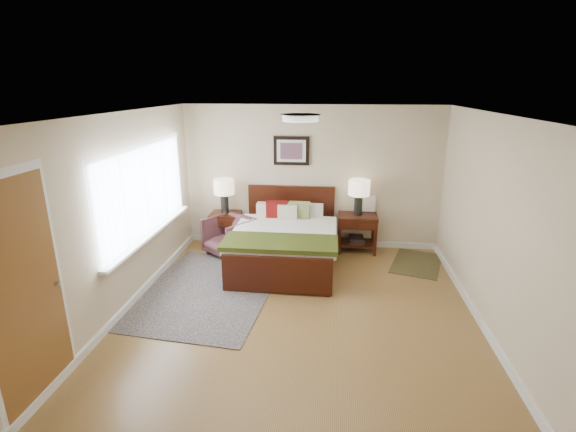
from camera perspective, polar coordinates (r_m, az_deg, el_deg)
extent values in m
plane|color=olive|center=(5.49, 1.47, -13.27)|extent=(5.00, 5.00, 0.00)
cube|color=beige|center=(7.38, 3.19, 5.27)|extent=(4.50, 0.04, 2.50)
cube|color=beige|center=(2.73, -3.00, -17.39)|extent=(4.50, 0.04, 2.50)
cube|color=beige|center=(5.61, -21.98, 0.05)|extent=(0.04, 5.00, 2.50)
cube|color=beige|center=(5.30, 26.63, -1.54)|extent=(0.04, 5.00, 2.50)
cube|color=white|center=(4.73, 1.71, 13.74)|extent=(4.50, 5.00, 0.02)
cube|color=silver|center=(6.16, -19.00, 3.32)|extent=(0.02, 2.72, 1.32)
cube|color=silver|center=(6.16, -18.87, 3.32)|extent=(0.01, 2.60, 1.20)
cube|color=silver|center=(6.32, -18.03, -2.23)|extent=(0.10, 2.72, 0.04)
cube|color=silver|center=(4.30, -32.37, -8.96)|extent=(0.01, 1.00, 2.18)
cube|color=brown|center=(4.31, -32.18, -9.46)|extent=(0.01, 0.90, 2.10)
cylinder|color=#999999|center=(4.59, -28.97, -8.07)|extent=(0.04, 0.04, 0.04)
cylinder|color=white|center=(4.73, 1.70, 13.26)|extent=(0.40, 0.40, 0.07)
cylinder|color=beige|center=(4.73, 1.71, 13.68)|extent=(0.44, 0.44, 0.01)
cube|color=#371208|center=(7.54, 0.44, 0.15)|extent=(1.54, 0.06, 1.08)
cube|color=#371208|center=(5.84, -1.54, -8.07)|extent=(1.54, 0.06, 0.54)
cube|color=#371208|center=(6.83, -6.54, -4.09)|extent=(0.06, 1.93, 0.17)
cube|color=#371208|center=(6.68, 5.86, -4.60)|extent=(0.06, 1.93, 0.17)
cube|color=silver|center=(6.67, -0.42, -3.36)|extent=(1.44, 1.91, 0.21)
cube|color=silver|center=(6.53, -0.53, -2.48)|extent=(1.62, 1.68, 0.10)
cube|color=#404414|center=(6.03, -1.10, -3.71)|extent=(1.66, 0.70, 0.07)
cube|color=silver|center=(7.31, -2.39, 0.83)|extent=(0.48, 0.18, 0.25)
cube|color=silver|center=(7.25, 2.90, 0.66)|extent=(0.48, 0.18, 0.25)
cube|color=#610B0B|center=(7.17, -1.54, 0.82)|extent=(0.38, 0.17, 0.31)
cube|color=olive|center=(7.13, 1.53, 0.72)|extent=(0.37, 0.16, 0.31)
cube|color=beige|center=(7.08, -0.08, 0.44)|extent=(0.33, 0.13, 0.27)
cube|color=black|center=(7.30, 0.47, 8.91)|extent=(0.62, 0.03, 0.50)
cube|color=silver|center=(7.28, 0.45, 8.88)|extent=(0.50, 0.01, 0.38)
cube|color=#A52D23|center=(7.27, 0.44, 8.87)|extent=(0.38, 0.01, 0.28)
cube|color=#371208|center=(7.56, -8.57, 0.23)|extent=(0.52, 0.47, 0.05)
cube|color=#371208|center=(7.53, -10.54, -2.39)|extent=(0.05, 0.05, 0.57)
cube|color=#371208|center=(7.42, -7.15, -2.54)|extent=(0.05, 0.05, 0.57)
cube|color=#371208|center=(7.90, -9.71, -1.40)|extent=(0.05, 0.05, 0.57)
cube|color=#371208|center=(7.79, -6.47, -1.53)|extent=(0.05, 0.05, 0.57)
cube|color=#371208|center=(7.39, -8.96, -1.01)|extent=(0.46, 0.03, 0.14)
cube|color=#371208|center=(7.32, 9.51, -0.02)|extent=(0.67, 0.50, 0.05)
cube|color=#371208|center=(7.20, 7.05, -2.96)|extent=(0.05, 0.05, 0.62)
cube|color=#371208|center=(7.24, 11.86, -3.10)|extent=(0.05, 0.05, 0.62)
cube|color=#371208|center=(7.62, 7.02, -1.81)|extent=(0.05, 0.05, 0.62)
cube|color=#371208|center=(7.65, 11.57, -1.95)|extent=(0.05, 0.05, 0.62)
cube|color=#371208|center=(7.13, 9.56, -1.35)|extent=(0.61, 0.03, 0.14)
cube|color=#371208|center=(7.48, 9.32, -3.65)|extent=(0.61, 0.44, 0.03)
cube|color=black|center=(7.47, 9.33, -3.44)|extent=(0.24, 0.31, 0.03)
cube|color=black|center=(7.46, 9.34, -3.19)|extent=(0.24, 0.31, 0.03)
cube|color=black|center=(7.45, 9.35, -2.94)|extent=(0.24, 0.31, 0.03)
cylinder|color=black|center=(7.51, -8.64, 1.61)|extent=(0.14, 0.14, 0.32)
cylinder|color=black|center=(7.46, -8.70, 2.94)|extent=(0.02, 0.02, 0.06)
cylinder|color=beige|center=(7.43, -8.75, 3.99)|extent=(0.36, 0.36, 0.26)
cylinder|color=black|center=(7.26, 9.58, 1.41)|extent=(0.14, 0.14, 0.32)
cylinder|color=black|center=(7.22, 9.65, 2.79)|extent=(0.02, 0.02, 0.06)
cylinder|color=beige|center=(7.18, 9.71, 3.87)|extent=(0.36, 0.36, 0.26)
imported|color=brown|center=(7.24, -8.01, -2.74)|extent=(0.98, 0.99, 0.65)
cube|color=#0D1942|center=(6.16, -10.92, -9.90)|extent=(2.03, 2.69, 0.01)
cube|color=black|center=(7.22, 17.19, -6.17)|extent=(1.02, 1.27, 0.01)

